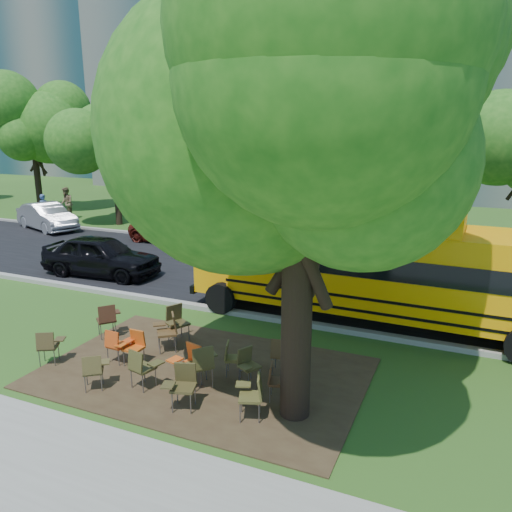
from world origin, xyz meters
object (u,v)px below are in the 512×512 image
at_px(chair_1, 117,343).
at_px(black_car, 101,256).
at_px(chair_14, 232,356).
at_px(chair_2, 94,368).
at_px(chair_12, 247,363).
at_px(school_bus, 411,272).
at_px(chair_0, 48,344).
at_px(chair_13, 282,352).
at_px(chair_5, 183,382).
at_px(chair_8, 108,317).
at_px(bg_car_silver, 47,217).
at_px(pedestrian_b, 66,203).
at_px(chair_6, 253,392).
at_px(pedestrian_a, 44,209).
at_px(chair_9, 169,328).
at_px(chair_10, 176,320).
at_px(main_tree, 301,128).
at_px(chair_3, 134,344).
at_px(chair_11, 203,362).
at_px(chair_7, 276,379).
at_px(chair_4, 142,365).
at_px(chair_15, 190,361).

height_order(chair_1, black_car, black_car).
bearing_deg(chair_14, chair_2, -73.63).
bearing_deg(chair_12, school_bus, 176.39).
relative_size(chair_0, chair_13, 0.97).
distance_m(chair_2, chair_5, 2.04).
bearing_deg(chair_13, chair_12, -135.53).
bearing_deg(black_car, chair_8, -141.97).
distance_m(bg_car_silver, pedestrian_b, 3.32).
relative_size(school_bus, bg_car_silver, 2.62).
xyz_separation_m(school_bus, chair_6, (-2.06, -5.68, -1.04)).
xyz_separation_m(pedestrian_a, pedestrian_b, (0.00, 1.70, 0.10)).
height_order(chair_9, chair_10, chair_10).
relative_size(main_tree, chair_13, 10.27).
height_order(chair_3, chair_11, chair_11).
height_order(chair_9, pedestrian_a, pedestrian_a).
xyz_separation_m(chair_7, bg_car_silver, (-17.39, 11.15, 0.23)).
bearing_deg(chair_13, chair_8, 170.31).
bearing_deg(school_bus, chair_5, -119.07).
bearing_deg(chair_10, chair_4, 43.67).
bearing_deg(chair_8, chair_15, -71.36).
relative_size(school_bus, chair_6, 12.77).
bearing_deg(main_tree, pedestrian_a, 146.67).
height_order(chair_6, chair_13, chair_6).
bearing_deg(chair_4, chair_13, 49.19).
bearing_deg(chair_11, chair_8, 110.89).
distance_m(chair_11, chair_14, 0.80).
bearing_deg(chair_3, bg_car_silver, -38.05).
bearing_deg(chair_14, chair_5, -30.23).
bearing_deg(main_tree, chair_1, 175.17).
height_order(school_bus, chair_12, school_bus).
distance_m(pedestrian_a, pedestrian_b, 1.70).
bearing_deg(chair_7, pedestrian_b, -142.79).
distance_m(chair_8, pedestrian_a, 17.83).
bearing_deg(chair_4, pedestrian_a, 153.76).
xyz_separation_m(chair_0, pedestrian_b, (-13.57, 14.75, 0.42)).
distance_m(chair_8, bg_car_silver, 15.88).
bearing_deg(pedestrian_a, school_bus, -102.22).
bearing_deg(chair_1, chair_8, 140.12).
bearing_deg(black_car, bg_car_silver, 52.47).
bearing_deg(chair_5, chair_3, -46.64).
bearing_deg(school_bus, chair_15, -125.45).
bearing_deg(chair_9, pedestrian_b, 12.62).
relative_size(chair_11, black_car, 0.22).
distance_m(school_bus, chair_10, 6.27).
xyz_separation_m(school_bus, chair_7, (-1.90, -4.92, -1.11)).
bearing_deg(chair_4, black_car, 148.18).
bearing_deg(chair_7, chair_15, -101.27).
bearing_deg(chair_14, pedestrian_a, -143.77).
xyz_separation_m(main_tree, chair_14, (-1.77, 0.90, -4.81)).
bearing_deg(chair_8, chair_4, -86.91).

